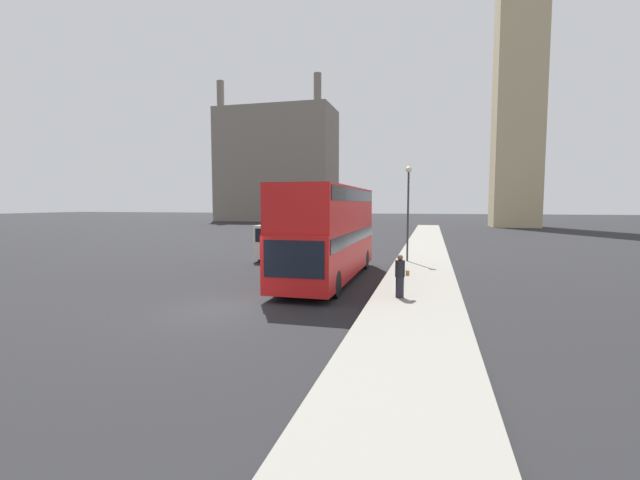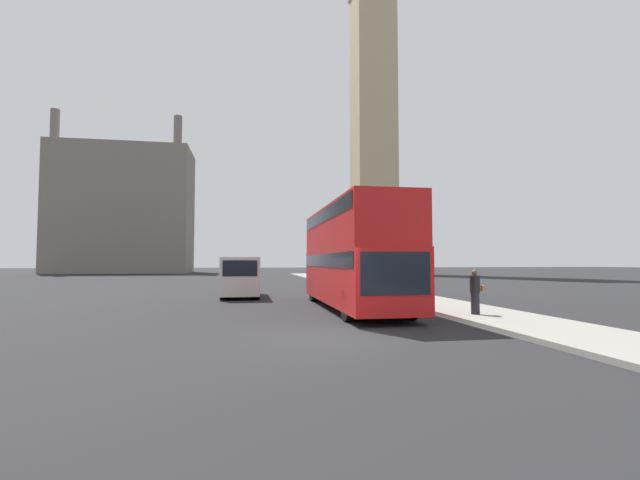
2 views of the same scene
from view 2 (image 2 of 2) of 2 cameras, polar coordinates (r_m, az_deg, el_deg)
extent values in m
plane|color=black|center=(11.88, 0.93, -12.86)|extent=(300.00, 300.00, 0.00)
cube|color=gray|center=(14.64, 28.01, -10.35)|extent=(3.34, 120.00, 0.15)
cube|color=tan|center=(79.08, 7.12, 14.22)|extent=(6.90, 6.90, 50.78)
cube|color=slate|center=(90.18, -24.66, 3.60)|extent=(24.59, 12.53, 23.87)
cylinder|color=slate|center=(91.29, -31.86, 13.02)|extent=(1.50, 1.50, 5.25)
cylinder|color=slate|center=(85.80, -18.43, 13.74)|extent=(1.50, 1.50, 5.25)
cube|color=red|center=(18.86, 4.37, -4.85)|extent=(2.58, 11.03, 2.25)
cube|color=red|center=(18.91, 4.35, 1.44)|extent=(2.58, 10.81, 1.89)
cube|color=black|center=(18.85, 4.36, -2.73)|extent=(2.62, 10.58, 0.55)
cube|color=black|center=(18.96, 4.34, 3.16)|extent=(2.62, 10.36, 0.55)
cube|color=black|center=(13.56, 10.07, -4.41)|extent=(2.27, 0.03, 1.35)
cylinder|color=black|center=(14.96, 4.53, -8.72)|extent=(0.72, 1.08, 1.08)
cylinder|color=black|center=(15.52, 11.27, -8.47)|extent=(0.72, 1.08, 1.08)
cylinder|color=black|center=(22.50, -0.35, -6.80)|extent=(0.72, 1.08, 1.08)
cylinder|color=black|center=(22.87, 4.28, -6.73)|extent=(0.72, 1.08, 1.08)
cube|color=silver|center=(25.74, -10.53, -4.67)|extent=(2.13, 5.53, 2.11)
cube|color=black|center=(22.95, -10.62, -3.73)|extent=(1.81, 0.02, 0.84)
cube|color=black|center=(23.93, -10.58, -3.70)|extent=(2.16, 0.99, 0.67)
cylinder|color=black|center=(23.93, -12.54, -6.92)|extent=(0.53, 0.73, 0.73)
cylinder|color=black|center=(23.91, -8.69, -6.96)|extent=(0.53, 0.73, 0.73)
cylinder|color=black|center=(27.68, -12.16, -6.38)|extent=(0.53, 0.73, 0.73)
cylinder|color=black|center=(27.66, -8.83, -6.42)|extent=(0.53, 0.73, 0.73)
cylinder|color=#23232D|center=(16.69, 19.99, -7.94)|extent=(0.31, 0.31, 0.79)
cylinder|color=black|center=(16.64, 19.95, -5.53)|extent=(0.36, 0.36, 0.62)
sphere|color=brown|center=(16.63, 19.92, -4.09)|extent=(0.21, 0.21, 0.21)
cube|color=olive|center=(16.79, 20.79, -6.02)|extent=(0.12, 0.24, 0.20)
cylinder|color=#38383D|center=(26.20, 7.88, -1.17)|extent=(0.12, 0.12, 5.40)
sphere|color=beige|center=(26.45, 7.83, 5.08)|extent=(0.36, 0.36, 0.36)
camera|label=1|loc=(9.58, 89.57, 9.71)|focal=24.00mm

